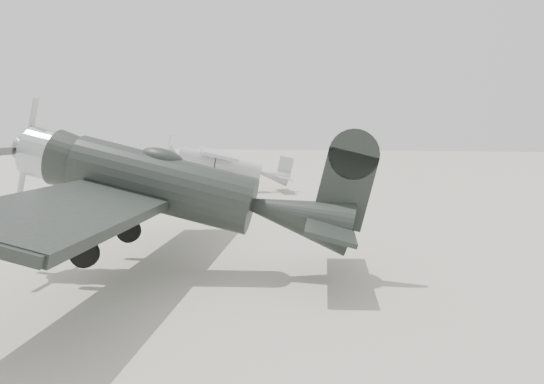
# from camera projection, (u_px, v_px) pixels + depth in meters

# --- Properties ---
(ground) EXTENTS (160.00, 160.00, 0.00)m
(ground) POSITION_uv_depth(u_px,v_px,m) (235.00, 248.00, 16.31)
(ground) COLOR #9A9788
(ground) RESTS_ON ground
(lowwing_monoplane) EXTENTS (8.95, 12.52, 4.03)m
(lowwing_monoplane) POSITION_uv_depth(u_px,v_px,m) (180.00, 190.00, 13.25)
(lowwing_monoplane) COLOR black
(lowwing_monoplane) RESTS_ON ground
(highwing_monoplane) EXTENTS (7.41, 10.13, 2.91)m
(highwing_monoplane) POSITION_uv_depth(u_px,v_px,m) (225.00, 161.00, 30.64)
(highwing_monoplane) COLOR #ACB0B2
(highwing_monoplane) RESTS_ON ground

